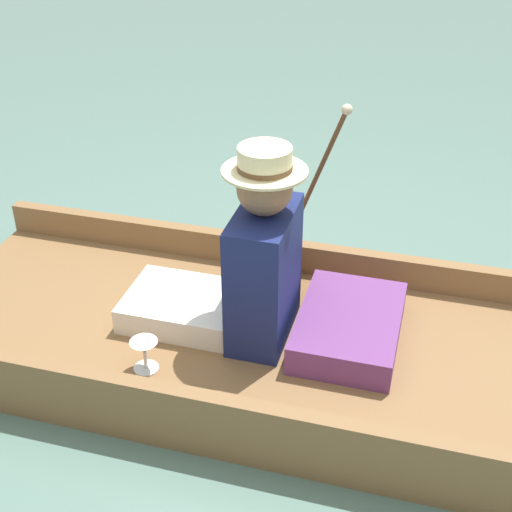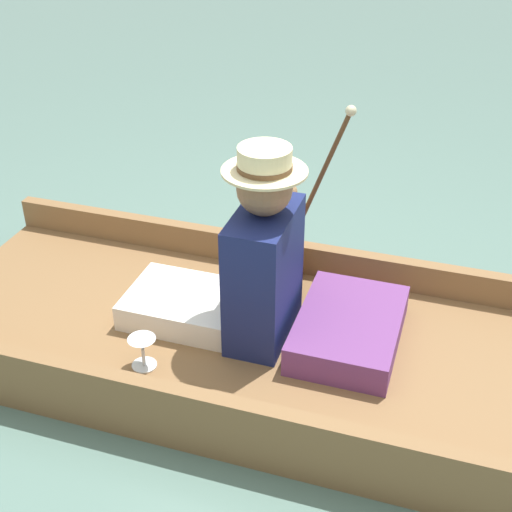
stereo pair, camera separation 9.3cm
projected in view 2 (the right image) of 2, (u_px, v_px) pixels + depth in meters
name	position (u px, v px, depth m)	size (l,w,h in m)	color
ground_plane	(250.00, 358.00, 2.92)	(16.00, 16.00, 0.00)	slate
punt_boat	(250.00, 343.00, 2.88)	(1.11, 2.72, 0.26)	brown
seat_cushion	(349.00, 329.00, 2.79)	(0.56, 0.39, 0.12)	#6B3875
seated_person	(244.00, 268.00, 2.74)	(0.40, 0.73, 0.80)	white
teddy_bear	(283.00, 241.00, 3.06)	(0.33, 0.19, 0.47)	#9E754C
wine_glass	(142.00, 346.00, 2.64)	(0.11, 0.11, 0.13)	silver
walking_cane	(318.00, 183.00, 2.93)	(0.04, 0.32, 0.83)	brown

